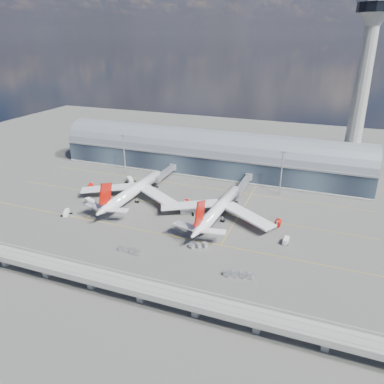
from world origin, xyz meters
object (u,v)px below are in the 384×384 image
(service_truck_2, at_px, (189,210))
(cargo_train_1, at_px, (129,251))
(service_truck_3, at_px, (286,241))
(service_truck_5, at_px, (130,180))
(service_truck_0, at_px, (66,213))
(control_tower, at_px, (360,99))
(floodlight_mast_left, at_px, (124,153))
(airliner_right, at_px, (218,209))
(cargo_train_2, at_px, (239,275))
(service_truck_4, at_px, (192,206))
(cargo_train_0, at_px, (198,245))
(floodlight_mast_right, at_px, (281,172))
(service_truck_1, at_px, (90,202))
(airliner_left, at_px, (133,191))

(service_truck_2, relative_size, cargo_train_1, 0.86)
(service_truck_3, distance_m, service_truck_5, 107.06)
(service_truck_3, xyz_separation_m, cargo_train_1, (-60.25, -31.15, -0.33))
(service_truck_0, bearing_deg, service_truck_2, -2.20)
(control_tower, bearing_deg, service_truck_3, -106.43)
(floodlight_mast_left, height_order, service_truck_2, floodlight_mast_left)
(airliner_right, xyz_separation_m, cargo_train_2, (21.54, -43.33, -4.28))
(service_truck_4, xyz_separation_m, cargo_train_0, (16.26, -34.86, -0.49))
(floodlight_mast_right, xyz_separation_m, service_truck_1, (-92.86, -49.76, -12.00))
(cargo_train_1, bearing_deg, control_tower, -41.10)
(floodlight_mast_left, height_order, service_truck_4, floodlight_mast_left)
(cargo_train_0, bearing_deg, service_truck_3, -34.63)
(floodlight_mast_right, relative_size, service_truck_1, 4.18)
(service_truck_0, relative_size, cargo_train_1, 0.60)
(service_truck_3, xyz_separation_m, service_truck_5, (-99.63, 39.20, 0.41))
(airliner_right, height_order, service_truck_5, airliner_right)
(service_truck_0, relative_size, service_truck_2, 0.70)
(cargo_train_0, bearing_deg, cargo_train_2, -94.76)
(airliner_right, bearing_deg, cargo_train_1, -117.90)
(control_tower, xyz_separation_m, service_truck_4, (-74.89, -63.27, -50.17))
(service_truck_4, bearing_deg, floodlight_mast_right, 52.45)
(service_truck_4, bearing_deg, service_truck_1, -153.73)
(floodlight_mast_left, xyz_separation_m, airliner_right, (76.37, -41.44, -8.36))
(service_truck_2, bearing_deg, service_truck_4, -22.52)
(airliner_left, bearing_deg, control_tower, 32.50)
(service_truck_4, bearing_deg, cargo_train_2, -41.66)
(airliner_right, bearing_deg, service_truck_0, -159.24)
(airliner_right, xyz_separation_m, cargo_train_0, (0.01, -28.69, -4.30))
(control_tower, xyz_separation_m, service_truck_5, (-123.59, -42.07, -49.96))
(service_truck_2, xyz_separation_m, service_truck_3, (50.32, -12.73, -0.46))
(floodlight_mast_left, relative_size, cargo_train_1, 2.38)
(service_truck_1, distance_m, service_truck_3, 103.96)
(airliner_right, height_order, service_truck_4, airliner_right)
(service_truck_3, bearing_deg, cargo_train_2, -108.78)
(airliner_right, distance_m, cargo_train_0, 29.01)
(floodlight_mast_left, bearing_deg, service_truck_3, -25.63)
(service_truck_2, bearing_deg, service_truck_3, -133.29)
(floodlight_mast_right, relative_size, service_truck_3, 4.92)
(service_truck_3, height_order, cargo_train_0, service_truck_3)
(service_truck_1, height_order, service_truck_2, service_truck_2)
(service_truck_2, height_order, cargo_train_2, service_truck_2)
(airliner_left, bearing_deg, cargo_train_0, -32.02)
(airliner_right, bearing_deg, cargo_train_2, -60.72)
(airliner_right, distance_m, service_truck_0, 76.49)
(floodlight_mast_right, height_order, service_truck_5, floodlight_mast_right)
(floodlight_mast_right, relative_size, airliner_right, 0.40)
(service_truck_2, bearing_deg, floodlight_mast_left, 27.18)
(floodlight_mast_right, relative_size, cargo_train_1, 2.38)
(service_truck_3, height_order, service_truck_5, service_truck_5)
(airliner_right, height_order, cargo_train_2, airliner_right)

